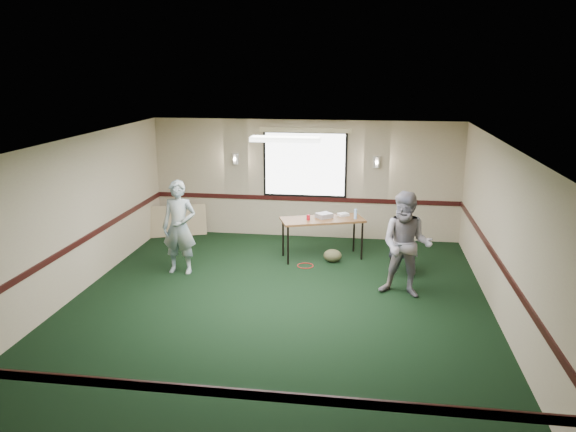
# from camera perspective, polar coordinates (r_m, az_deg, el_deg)

# --- Properties ---
(ground) EXTENTS (8.00, 8.00, 0.00)m
(ground) POSITION_cam_1_polar(r_m,az_deg,el_deg) (9.42, -1.14, -9.11)
(ground) COLOR black
(ground) RESTS_ON ground
(room_shell) EXTENTS (8.00, 8.02, 8.00)m
(room_shell) POSITION_cam_1_polar(r_m,az_deg,el_deg) (10.94, 0.62, 3.03)
(room_shell) COLOR tan
(room_shell) RESTS_ON ground
(folding_table) EXTENTS (1.80, 1.19, 0.84)m
(folding_table) POSITION_cam_1_polar(r_m,az_deg,el_deg) (11.47, 3.52, -0.57)
(folding_table) COLOR #572D18
(folding_table) RESTS_ON ground
(projector) EXTENTS (0.38, 0.38, 0.10)m
(projector) POSITION_cam_1_polar(r_m,az_deg,el_deg) (11.52, 3.69, 0.06)
(projector) COLOR #98979F
(projector) RESTS_ON folding_table
(game_console) EXTENTS (0.27, 0.26, 0.05)m
(game_console) POSITION_cam_1_polar(r_m,az_deg,el_deg) (11.72, 5.62, 0.16)
(game_console) COLOR silver
(game_console) RESTS_ON folding_table
(red_cup) EXTENTS (0.07, 0.07, 0.11)m
(red_cup) POSITION_cam_1_polar(r_m,az_deg,el_deg) (11.33, 2.08, -0.15)
(red_cup) COLOR #AC0B17
(red_cup) RESTS_ON folding_table
(water_bottle) EXTENTS (0.06, 0.06, 0.21)m
(water_bottle) POSITION_cam_1_polar(r_m,az_deg,el_deg) (11.48, 6.87, 0.21)
(water_bottle) COLOR #95BEF4
(water_bottle) RESTS_ON folding_table
(duffel_bag) EXTENTS (0.45, 0.41, 0.26)m
(duffel_bag) POSITION_cam_1_polar(r_m,az_deg,el_deg) (11.43, 4.55, -4.04)
(duffel_bag) COLOR #433D26
(duffel_bag) RESTS_ON ground
(cable_coil) EXTENTS (0.37, 0.37, 0.02)m
(cable_coil) POSITION_cam_1_polar(r_m,az_deg,el_deg) (11.20, 1.77, -5.07)
(cable_coil) COLOR #B41C16
(cable_coil) RESTS_ON ground
(folded_table) EXTENTS (1.39, 0.71, 0.72)m
(folded_table) POSITION_cam_1_polar(r_m,az_deg,el_deg) (13.32, -11.34, -0.48)
(folded_table) COLOR tan
(folded_table) RESTS_ON ground
(conference_chair) EXTENTS (0.46, 0.48, 0.86)m
(conference_chair) POSITION_cam_1_polar(r_m,az_deg,el_deg) (10.91, 11.44, -3.16)
(conference_chair) COLOR black
(conference_chair) RESTS_ON ground
(person_left) EXTENTS (0.66, 0.44, 1.80)m
(person_left) POSITION_cam_1_polar(r_m,az_deg,el_deg) (10.80, -10.99, -1.13)
(person_left) COLOR #3F668B
(person_left) RESTS_ON ground
(person_right) EXTENTS (1.03, 0.88, 1.83)m
(person_right) POSITION_cam_1_polar(r_m,az_deg,el_deg) (9.72, 11.93, -2.89)
(person_right) COLOR #717FAF
(person_right) RESTS_ON ground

